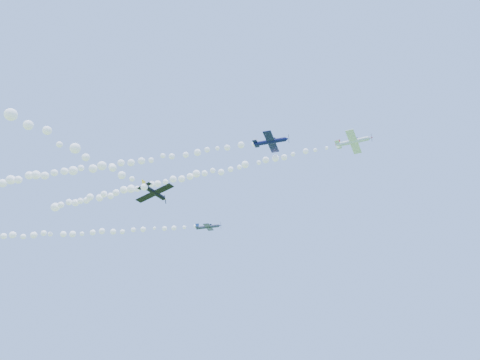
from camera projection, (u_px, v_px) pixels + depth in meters
The scene contains 7 objects.
plane_white at pixel (353, 141), 78.02m from camera, with size 7.31×7.53×2.18m.
smoke_trail_white at pixel (173, 181), 95.21m from camera, with size 80.27×8.60×3.06m, color white, non-canonical shape.
plane_navy at pixel (271, 141), 80.80m from camera, with size 7.67×8.11×2.17m.
smoke_trail_navy at pixel (107, 166), 90.92m from camera, with size 69.85×19.31×2.98m, color white, non-canonical shape.
plane_grey at pixel (208, 227), 105.61m from camera, with size 6.93×7.34×1.89m.
smoke_trail_grey at pixel (62, 234), 110.20m from camera, with size 71.44×32.44×3.19m, color white, non-canonical shape.
plane_black at pixel (154, 193), 64.57m from camera, with size 6.48×6.36×2.33m.
Camera 1 is at (41.37, -72.76, 14.41)m, focal length 30.00 mm.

